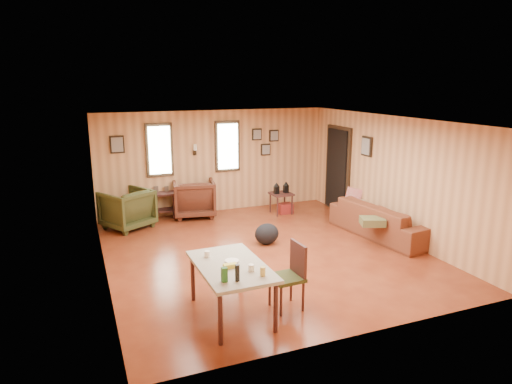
% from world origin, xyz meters
% --- Properties ---
extents(room, '(5.54, 6.04, 2.44)m').
position_xyz_m(room, '(0.17, 0.27, 1.21)').
color(room, brown).
rests_on(room, ground).
extents(sofa, '(0.95, 2.38, 0.90)m').
position_xyz_m(sofa, '(2.58, -0.03, 0.45)').
color(sofa, brown).
rests_on(sofa, ground).
extents(recliner_brown, '(1.06, 1.01, 0.95)m').
position_xyz_m(recliner_brown, '(-0.61, 2.73, 0.47)').
color(recliner_brown, '#492216').
rests_on(recliner_brown, ground).
extents(recliner_green, '(1.19, 1.17, 0.92)m').
position_xyz_m(recliner_green, '(-2.14, 2.41, 0.46)').
color(recliner_green, '#353A1A').
rests_on(recliner_green, ground).
extents(end_table, '(0.66, 0.61, 0.74)m').
position_xyz_m(end_table, '(-1.30, 2.91, 0.41)').
color(end_table, '#45221E').
rests_on(end_table, ground).
extents(side_table, '(0.49, 0.49, 0.76)m').
position_xyz_m(side_table, '(1.35, 2.18, 0.52)').
color(side_table, '#45221E').
rests_on(side_table, ground).
extents(cooler, '(0.34, 0.25, 0.24)m').
position_xyz_m(cooler, '(1.45, 2.16, 0.12)').
color(cooler, maroon).
rests_on(cooler, ground).
extents(backpack, '(0.53, 0.43, 0.41)m').
position_xyz_m(backpack, '(0.22, 0.39, 0.20)').
color(backpack, black).
rests_on(backpack, ground).
extents(sofa_pillows, '(1.05, 1.87, 0.39)m').
position_xyz_m(sofa_pillows, '(2.29, 0.25, 0.51)').
color(sofa_pillows, brown).
rests_on(sofa_pillows, sofa).
extents(dining_table, '(0.88, 1.43, 0.93)m').
position_xyz_m(dining_table, '(-1.29, -1.96, 0.66)').
color(dining_table, gray).
rests_on(dining_table, ground).
extents(dining_chair, '(0.44, 0.44, 0.93)m').
position_xyz_m(dining_chair, '(-0.46, -2.04, 0.52)').
color(dining_chair, '#353A1A').
rests_on(dining_chair, ground).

